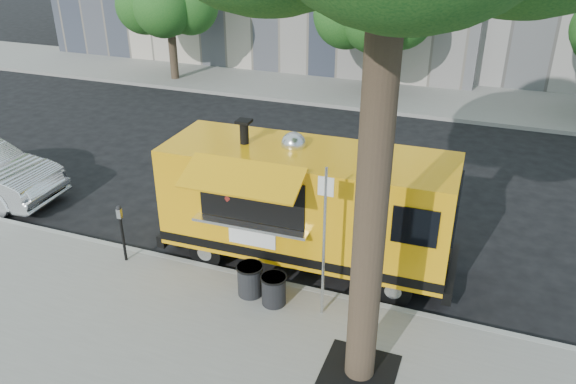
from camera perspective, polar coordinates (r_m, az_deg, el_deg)
name	(u,v)px	position (r m, az deg, el deg)	size (l,w,h in m)	color
ground	(277,261)	(12.60, -1.17, -6.98)	(120.00, 120.00, 0.00)	black
sidewalk	(185,384)	(9.78, -10.45, -18.60)	(60.00, 6.00, 0.15)	gray
curb	(260,281)	(11.85, -2.87, -8.98)	(60.00, 0.14, 0.16)	#999993
far_sidewalk	(395,95)	(24.56, 10.85, 9.66)	(60.00, 5.00, 0.15)	gray
tree_well	(359,371)	(9.79, 7.24, -17.61)	(1.20, 1.20, 0.02)	black
far_tree_b	(374,4)	(23.20, 8.72, 18.39)	(3.60, 3.60, 5.50)	#33261C
sign_post	(324,235)	(9.94, 3.71, -4.39)	(0.28, 0.06, 3.00)	silver
parking_meter	(121,227)	(12.43, -16.57, -3.40)	(0.11, 0.11, 1.33)	black
food_truck	(305,203)	(11.81, 1.75, -1.17)	(6.39, 3.03, 3.12)	#FFAD0D
trash_bin_left	(250,279)	(11.18, -3.87, -8.81)	(0.54, 0.54, 0.65)	black
trash_bin_right	(274,289)	(10.92, -1.45, -9.82)	(0.51, 0.51, 0.61)	black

